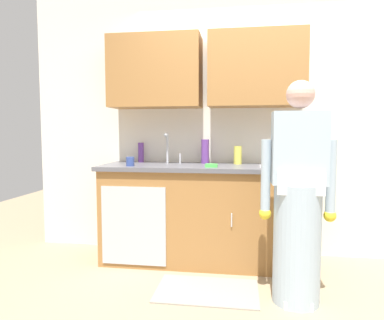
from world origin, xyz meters
The scene contains 13 objects.
ground_plane centered at (0.00, 0.00, 0.00)m, with size 9.00×9.00×0.00m, color #998466.
kitchen_wall_with_uppers centered at (-0.14, 0.99, 1.48)m, with size 4.80×0.44×2.70m.
counter_cabinet centered at (-0.55, 0.70, 0.45)m, with size 1.90×0.62×0.90m.
countertop centered at (-0.55, 0.70, 0.92)m, with size 1.96×0.66×0.04m, color #595960.
sink centered at (-0.89, 0.71, 0.93)m, with size 0.50×0.36×0.35m.
person_at_sink centered at (0.22, -0.01, 0.69)m, with size 0.55×0.34×1.62m.
floor_mat centered at (-0.44, 0.05, 0.01)m, with size 0.80×0.50×0.01m, color gray.
bottle_water_short centered at (-1.23, 0.93, 1.04)m, with size 0.06×0.06×0.21m, color #66388C.
bottle_soap centered at (-0.55, 0.89, 1.06)m, with size 0.08×0.08×0.24m, color #66388C.
bottle_dish_liquid centered at (-0.22, 0.85, 1.03)m, with size 0.08×0.08×0.18m, color #D8D14C.
cup_by_sink centered at (-1.21, 0.51, 0.98)m, with size 0.08×0.08×0.08m, color #33478C.
knife_on_counter centered at (-0.01, 0.66, 0.94)m, with size 0.24×0.02×0.01m, color silver.
sponge centered at (-0.45, 0.52, 0.96)m, with size 0.11×0.07×0.03m, color #4CBF4C.
Camera 1 is at (-0.18, -2.55, 1.25)m, focal length 32.13 mm.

